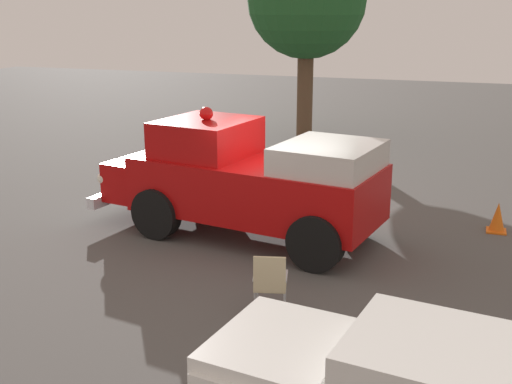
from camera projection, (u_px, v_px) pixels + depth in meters
The scene contains 5 objects.
ground_plane at pixel (281, 242), 12.95m from camera, with size 60.00×60.00×0.00m, color #514F4C.
vintage_fire_truck at pixel (246, 179), 13.00m from camera, with size 3.26×6.24×2.59m.
lawn_chair_by_car at pixel (270, 281), 9.70m from camera, with size 0.60×0.61×1.02m.
oak_tree_right at pixel (307, 0), 22.14m from camera, with size 4.11×4.11×6.83m.
traffic_cone at pixel (498, 218), 13.46m from camera, with size 0.40×0.40×0.64m.
Camera 1 is at (-11.68, -3.42, 4.58)m, focal length 45.42 mm.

